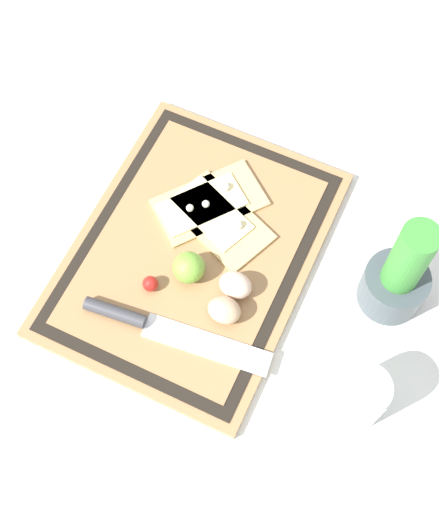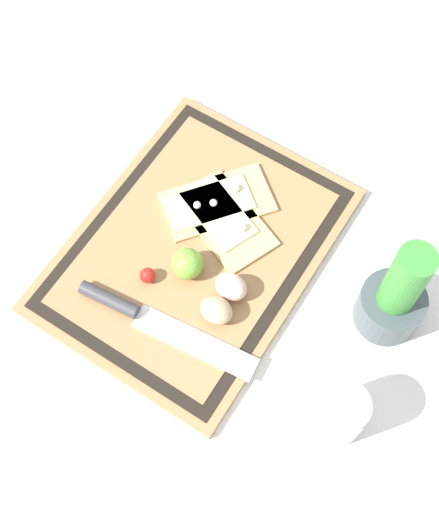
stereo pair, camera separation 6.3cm
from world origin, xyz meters
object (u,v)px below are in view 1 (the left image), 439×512
(lime, at_px, (189,268))
(herb_pot, at_px, (398,277))
(knife, at_px, (146,323))
(sauce_jar, at_px, (359,398))
(pizza_slice_near, at_px, (208,203))
(pizza_slice_far, at_px, (219,219))
(egg_brown, at_px, (224,310))
(egg_pink, at_px, (235,285))
(cherry_tomato_red, at_px, (150,284))

(lime, distance_m, herb_pot, 0.32)
(knife, relative_size, lime, 5.89)
(lime, distance_m, sauce_jar, 0.33)
(pizza_slice_near, bearing_deg, knife, 1.36)
(pizza_slice_far, xyz_separation_m, egg_brown, (0.15, 0.08, 0.02))
(pizza_slice_near, bearing_deg, pizza_slice_far, 55.70)
(pizza_slice_near, bearing_deg, lime, 12.53)
(knife, height_order, herb_pot, herb_pot)
(knife, distance_m, lime, 0.11)
(egg_brown, relative_size, herb_pot, 0.24)
(lime, bearing_deg, herb_pot, 109.66)
(herb_pot, bearing_deg, egg_brown, -56.42)
(egg_pink, distance_m, herb_pot, 0.25)
(pizza_slice_near, distance_m, sauce_jar, 0.41)
(pizza_slice_far, xyz_separation_m, herb_pot, (0.00, 0.30, 0.05))
(herb_pot, bearing_deg, sauce_jar, 3.92)
(knife, xyz_separation_m, cherry_tomato_red, (-0.06, -0.02, 0.00))
(sauce_jar, bearing_deg, herb_pot, -176.08)
(knife, relative_size, egg_brown, 5.74)
(herb_pot, bearing_deg, pizza_slice_far, -90.05)
(cherry_tomato_red, height_order, herb_pot, herb_pot)
(pizza_slice_far, xyz_separation_m, egg_pink, (0.10, 0.08, 0.02))
(egg_brown, relative_size, egg_pink, 1.00)
(pizza_slice_near, distance_m, pizza_slice_far, 0.04)
(egg_pink, xyz_separation_m, herb_pot, (-0.10, 0.23, 0.04))
(egg_brown, distance_m, egg_pink, 0.05)
(egg_pink, height_order, sauce_jar, sauce_jar)
(pizza_slice_near, xyz_separation_m, herb_pot, (0.02, 0.33, 0.05))
(sauce_jar, bearing_deg, knife, -85.89)
(knife, height_order, egg_brown, egg_brown)
(egg_brown, xyz_separation_m, lime, (-0.04, -0.08, 0.00))
(pizza_slice_far, height_order, knife, pizza_slice_far)
(pizza_slice_near, distance_m, herb_pot, 0.34)
(cherry_tomato_red, xyz_separation_m, herb_pot, (-0.15, 0.35, 0.04))
(egg_pink, height_order, lime, lime)
(knife, height_order, sauce_jar, sauce_jar)
(pizza_slice_near, xyz_separation_m, egg_brown, (0.17, 0.11, 0.02))
(knife, distance_m, egg_pink, 0.15)
(pizza_slice_far, bearing_deg, knife, -6.46)
(pizza_slice_far, distance_m, cherry_tomato_red, 0.16)
(knife, distance_m, sauce_jar, 0.34)
(pizza_slice_far, relative_size, egg_brown, 3.74)
(pizza_slice_near, xyz_separation_m, sauce_jar, (0.21, 0.35, 0.02))
(pizza_slice_near, bearing_deg, egg_brown, 32.83)
(pizza_slice_near, bearing_deg, cherry_tomato_red, -5.58)
(egg_brown, xyz_separation_m, cherry_tomato_red, (0.01, -0.13, -0.01))
(pizza_slice_near, xyz_separation_m, egg_pink, (0.12, 0.11, 0.02))
(cherry_tomato_red, bearing_deg, sauce_jar, 84.32)
(pizza_slice_near, xyz_separation_m, knife, (0.24, 0.01, 0.00))
(egg_brown, bearing_deg, sauce_jar, 79.83)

